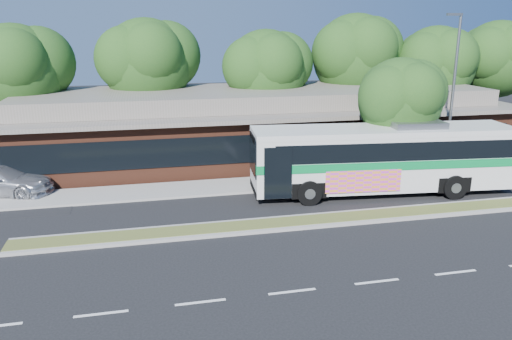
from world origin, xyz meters
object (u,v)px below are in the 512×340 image
Objects in this scene: sedan at (0,180)px; sidewalk_tree at (405,97)px; lamp_post at (452,91)px; transit_bus at (384,154)px.

sidewalk_tree reaches higher than sedan.
transit_bus is (-5.08, -2.21, -2.81)m from lamp_post.
sedan is at bearing 173.54° from sidewalk_tree.
sidewalk_tree is (21.13, -2.39, 3.94)m from sedan.
lamp_post is 6.21m from transit_bus.
lamp_post reaches higher than transit_bus.
sidewalk_tree is at bearing -169.64° from lamp_post.
lamp_post reaches higher than sedan.
transit_bus is at bearing -138.69° from sidewalk_tree.
sidewalk_tree is at bearing 46.89° from transit_bus.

